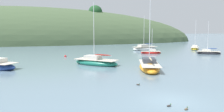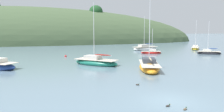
# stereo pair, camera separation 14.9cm
# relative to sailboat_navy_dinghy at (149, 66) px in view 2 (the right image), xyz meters

# --- Properties ---
(ground_plane) EXTENTS (400.00, 400.00, 0.00)m
(ground_plane) POSITION_rel_sailboat_navy_dinghy_xyz_m (-3.63, -13.00, -0.47)
(ground_plane) COLOR slate
(far_shoreline_hill) EXTENTS (150.00, 36.00, 30.94)m
(far_shoreline_hill) POSITION_rel_sailboat_navy_dinghy_xyz_m (-28.70, 64.55, -0.40)
(far_shoreline_hill) COLOR #425638
(far_shoreline_hill) RESTS_ON ground
(sailboat_navy_dinghy) EXTENTS (4.89, 8.29, 10.64)m
(sailboat_navy_dinghy) POSITION_rel_sailboat_navy_dinghy_xyz_m (0.00, 0.00, 0.00)
(sailboat_navy_dinghy) COLOR orange
(sailboat_navy_dinghy) RESTS_ON ground
(sailboat_black_sloop) EXTENTS (7.29, 6.84, 10.01)m
(sailboat_black_sloop) POSITION_rel_sailboat_navy_dinghy_xyz_m (-6.53, 5.88, -0.02)
(sailboat_black_sloop) COLOR #196B56
(sailboat_black_sloop) RESTS_ON ground
(sailboat_white_near) EXTENTS (4.83, 2.88, 5.84)m
(sailboat_white_near) POSITION_rel_sailboat_navy_dinghy_xyz_m (8.41, 18.77, -0.17)
(sailboat_white_near) COLOR red
(sailboat_white_near) RESTS_ON ground
(sailboat_yellow_far) EXTENTS (7.87, 4.50, 9.22)m
(sailboat_yellow_far) POSITION_rel_sailboat_navy_dinghy_xyz_m (10.22, 27.07, -0.02)
(sailboat_yellow_far) COLOR white
(sailboat_yellow_far) RESTS_ON ground
(sailboat_cream_ketch) EXTENTS (4.86, 5.59, 8.21)m
(sailboat_cream_ketch) POSITION_rel_sailboat_navy_dinghy_xyz_m (24.07, 25.23, -0.11)
(sailboat_cream_ketch) COLOR gold
(sailboat_cream_ketch) RESTS_ON ground
(sailboat_orange_cutter) EXTENTS (5.34, 4.04, 7.54)m
(sailboat_orange_cutter) POSITION_rel_sailboat_navy_dinghy_xyz_m (20.57, 14.88, -0.12)
(sailboat_orange_cutter) COLOR #232328
(sailboat_orange_cutter) RESTS_ON ground
(mooring_buoy_outer) EXTENTS (0.44, 0.44, 0.54)m
(mooring_buoy_outer) POSITION_rel_sailboat_navy_dinghy_xyz_m (-10.82, 17.37, -0.34)
(mooring_buoy_outer) COLOR red
(mooring_buoy_outer) RESTS_ON ground
(duck_lone_left) EXTENTS (0.41, 0.32, 0.24)m
(duck_lone_left) POSITION_rel_sailboat_navy_dinghy_xyz_m (-3.61, -15.09, -0.41)
(duck_lone_left) COLOR brown
(duck_lone_left) RESTS_ON ground
(duck_straggler) EXTENTS (0.43, 0.24, 0.24)m
(duck_straggler) POSITION_rel_sailboat_navy_dinghy_xyz_m (-4.47, -14.19, -0.41)
(duck_straggler) COLOR #2D2823
(duck_straggler) RESTS_ON ground
(duck_trailing) EXTENTS (0.37, 0.36, 0.24)m
(duck_trailing) POSITION_rel_sailboat_navy_dinghy_xyz_m (-4.50, -7.73, -0.41)
(duck_trailing) COLOR #2D2823
(duck_trailing) RESTS_ON ground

